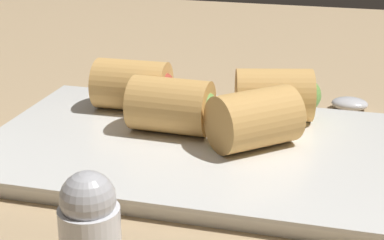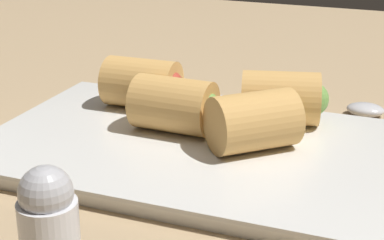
# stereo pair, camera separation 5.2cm
# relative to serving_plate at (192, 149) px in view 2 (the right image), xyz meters

# --- Properties ---
(table_surface) EXTENTS (1.80, 1.40, 0.02)m
(table_surface) POSITION_rel_serving_plate_xyz_m (-0.02, -0.02, -0.02)
(table_surface) COLOR tan
(table_surface) RESTS_ON ground
(serving_plate) EXTENTS (0.35, 0.23, 0.01)m
(serving_plate) POSITION_rel_serving_plate_xyz_m (0.00, 0.00, 0.00)
(serving_plate) COLOR silver
(serving_plate) RESTS_ON table_surface
(roll_front_left) EXTENTS (0.08, 0.08, 0.05)m
(roll_front_left) POSITION_rel_serving_plate_xyz_m (-0.05, -0.01, 0.03)
(roll_front_left) COLOR #DBA356
(roll_front_left) RESTS_ON serving_plate
(roll_front_right) EXTENTS (0.08, 0.05, 0.05)m
(roll_front_right) POSITION_rel_serving_plate_xyz_m (0.02, -0.02, 0.03)
(roll_front_right) COLOR #DBA356
(roll_front_right) RESTS_ON serving_plate
(roll_back_left) EXTENTS (0.08, 0.05, 0.05)m
(roll_back_left) POSITION_rel_serving_plate_xyz_m (0.07, -0.06, 0.03)
(roll_back_left) COLOR #DBA356
(roll_back_left) RESTS_ON serving_plate
(roll_back_right) EXTENTS (0.08, 0.06, 0.05)m
(roll_back_right) POSITION_rel_serving_plate_xyz_m (-0.06, -0.07, 0.03)
(roll_back_right) COLOR #DBA356
(roll_back_right) RESTS_ON serving_plate
(spoon) EXTENTS (0.21, 0.03, 0.01)m
(spoon) POSITION_rel_serving_plate_xyz_m (-0.10, -0.16, -0.00)
(spoon) COLOR silver
(spoon) RESTS_ON table_surface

